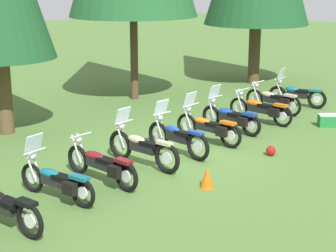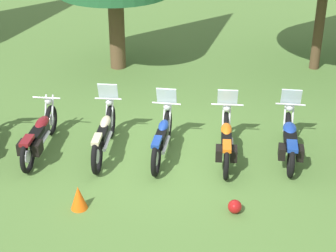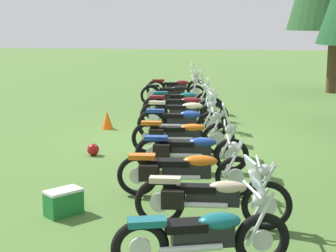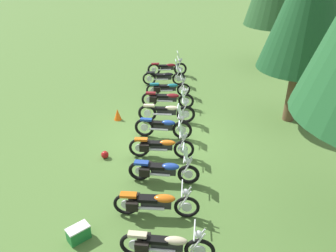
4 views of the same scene
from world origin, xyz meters
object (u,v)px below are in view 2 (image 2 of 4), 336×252
(motorcycle_6, at_px, (226,140))
(motorcycle_4, at_px, (104,133))
(traffic_cone, at_px, (79,198))
(motorcycle_3, at_px, (39,134))
(motorcycle_5, at_px, (162,137))
(motorcycle_7, at_px, (290,139))
(dropped_helmet, at_px, (235,207))

(motorcycle_6, bearing_deg, motorcycle_4, 88.66)
(motorcycle_6, xyz_separation_m, traffic_cone, (-2.55, -2.30, -0.23))
(motorcycle_3, bearing_deg, motorcycle_6, -87.90)
(motorcycle_5, xyz_separation_m, motorcycle_7, (2.71, 0.42, -0.02))
(motorcycle_4, bearing_deg, motorcycle_3, 94.97)
(motorcycle_4, xyz_separation_m, dropped_helmet, (2.99, -1.71, -0.35))
(motorcycle_7, xyz_separation_m, traffic_cone, (-3.89, -2.61, -0.22))
(traffic_cone, height_order, dropped_helmet, traffic_cone)
(motorcycle_7, distance_m, dropped_helmet, 2.45)
(traffic_cone, bearing_deg, dropped_helmet, 7.80)
(motorcycle_5, bearing_deg, motorcycle_6, -86.54)
(motorcycle_4, height_order, motorcycle_7, motorcycle_4)
(motorcycle_3, relative_size, traffic_cone, 4.97)
(traffic_cone, bearing_deg, motorcycle_6, 42.05)
(motorcycle_5, xyz_separation_m, dropped_helmet, (1.72, -1.79, -0.35))
(motorcycle_5, xyz_separation_m, traffic_cone, (-1.18, -2.19, -0.24))
(motorcycle_7, height_order, traffic_cone, motorcycle_7)
(motorcycle_4, distance_m, dropped_helmet, 3.47)
(motorcycle_4, bearing_deg, traffic_cone, 177.23)
(motorcycle_7, bearing_deg, dropped_helmet, 153.49)
(motorcycle_4, bearing_deg, motorcycle_7, -88.35)
(motorcycle_7, xyz_separation_m, dropped_helmet, (-0.99, -2.21, -0.32))
(motorcycle_3, relative_size, motorcycle_4, 1.01)
(motorcycle_3, xyz_separation_m, motorcycle_6, (4.06, 0.45, 0.02))
(motorcycle_5, height_order, motorcycle_6, motorcycle_5)
(motorcycle_7, bearing_deg, motorcycle_5, 96.54)
(motorcycle_4, xyz_separation_m, motorcycle_7, (3.99, 0.50, -0.03))
(motorcycle_3, relative_size, dropped_helmet, 9.08)
(traffic_cone, distance_m, dropped_helmet, 2.92)
(motorcycle_7, relative_size, traffic_cone, 4.63)
(traffic_cone, bearing_deg, motorcycle_5, 61.69)
(motorcycle_3, bearing_deg, dropped_helmet, -112.50)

